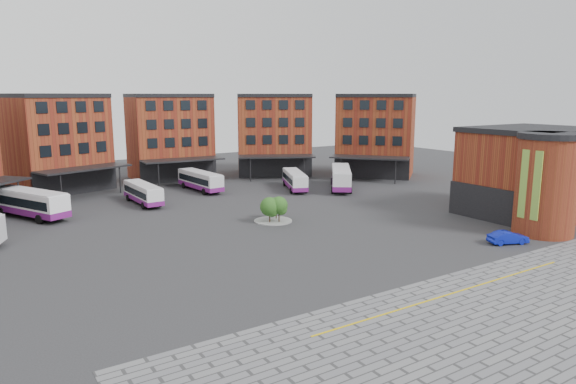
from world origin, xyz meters
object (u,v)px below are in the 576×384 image
bus_c (143,193)px  bus_f (341,177)px  bus_d (200,180)px  tree_island (275,208)px  bus_b (29,203)px  blue_car (508,237)px  bus_e (295,180)px

bus_c → bus_f: (29.25, -5.60, 0.33)m
bus_c → bus_d: bearing=23.6°
tree_island → bus_f: (19.62, 12.50, 0.12)m
bus_d → bus_c: bearing=-159.0°
bus_b → blue_car: size_ratio=3.04×
bus_b → blue_car: 53.44m
bus_f → bus_e: bearing=-172.3°
bus_c → bus_f: bearing=-12.6°
bus_e → bus_f: bus_f is taller
bus_c → bus_e: (22.97, -2.08, 0.03)m
bus_b → bus_e: (36.72, -1.60, -0.29)m
bus_e → blue_car: (1.34, -35.90, -0.88)m
bus_d → tree_island: bearing=-96.0°
bus_e → bus_d: bearing=174.5°
blue_car → tree_island: bearing=58.0°
tree_island → blue_car: size_ratio=1.13×
bus_d → blue_car: size_ratio=2.72×
bus_b → blue_car: bus_b is taller
tree_island → blue_car: 24.73m
tree_island → bus_d: tree_island is taller
bus_b → bus_e: bus_b is taller
bus_c → blue_car: bearing=-59.1°
tree_island → bus_b: size_ratio=0.37×
tree_island → bus_e: tree_island is taller
bus_e → bus_c: bearing=-161.9°
bus_d → bus_f: 21.65m
blue_car → bus_e: bearing=23.7°
bus_d → blue_car: 45.10m
bus_d → bus_e: bearing=-33.2°
blue_car → bus_f: bearing=12.9°
bus_b → tree_island: bearing=-63.1°
tree_island → bus_d: size_ratio=0.41×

